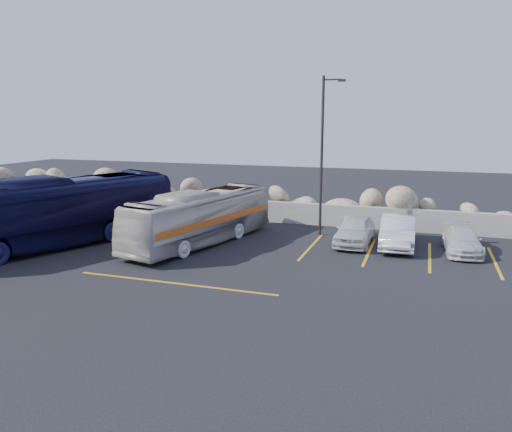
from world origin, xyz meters
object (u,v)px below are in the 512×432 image
(lamppost, at_px, (323,152))
(vintage_bus, at_px, (201,218))
(car_a, at_px, (355,230))
(car_b, at_px, (398,232))
(tour_coach, at_px, (54,212))
(car_c, at_px, (462,241))

(lamppost, distance_m, vintage_bus, 6.95)
(vintage_bus, relative_size, car_a, 2.30)
(car_b, bearing_deg, lamppost, 162.28)
(vintage_bus, height_order, tour_coach, tour_coach)
(vintage_bus, height_order, car_b, vintage_bus)
(car_b, height_order, car_c, car_b)
(lamppost, distance_m, car_a, 4.28)
(lamppost, bearing_deg, car_c, -10.75)
(tour_coach, xyz_separation_m, car_b, (15.30, 5.15, -0.93))
(car_b, bearing_deg, vintage_bus, -166.49)
(car_b, bearing_deg, car_c, -4.80)
(car_a, bearing_deg, car_c, 1.65)
(tour_coach, xyz_separation_m, car_c, (18.11, 5.00, -1.11))
(tour_coach, height_order, car_a, tour_coach)
(lamppost, relative_size, tour_coach, 0.67)
(vintage_bus, bearing_deg, lamppost, 48.38)
(lamppost, xyz_separation_m, car_c, (6.70, -1.27, -3.75))
(lamppost, height_order, vintage_bus, lamppost)
(lamppost, xyz_separation_m, vintage_bus, (-5.14, -3.56, -3.02))
(car_b, bearing_deg, car_a, -177.09)
(vintage_bus, relative_size, tour_coach, 0.77)
(vintage_bus, distance_m, car_c, 12.08)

